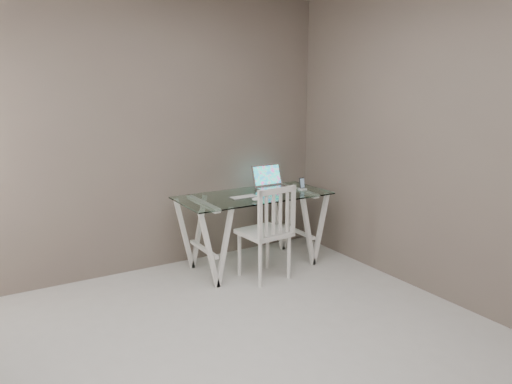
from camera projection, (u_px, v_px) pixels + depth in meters
room at (249, 106)px, 2.74m from camera, size 4.50×4.52×2.71m
desk at (253, 230)px, 5.00m from camera, size 1.50×0.70×0.75m
chair at (269, 229)px, 4.63m from camera, size 0.45×0.45×0.91m
laptop at (271, 183)px, 5.21m from camera, size 0.34×0.31×0.24m
keyboard at (244, 197)px, 4.81m from camera, size 0.27×0.12×0.01m
mouse at (257, 199)px, 4.68m from camera, size 0.11×0.06×0.03m
phone_dock at (302, 186)px, 5.14m from camera, size 0.07×0.07×0.12m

